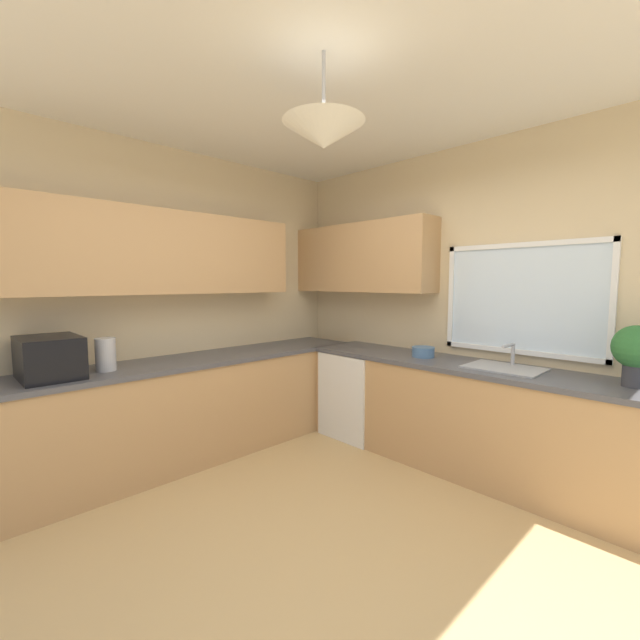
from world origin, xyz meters
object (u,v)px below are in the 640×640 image
at_px(sink_assembly, 505,367).
at_px(bowl, 423,352).
at_px(dishwasher, 360,393).
at_px(potted_plant, 637,350).
at_px(microwave, 49,357).
at_px(kettle, 106,354).

relative_size(sink_assembly, bowl, 2.75).
relative_size(dishwasher, potted_plant, 2.14).
bearing_deg(potted_plant, dishwasher, -177.92).
bearing_deg(sink_assembly, microwave, -128.97).
relative_size(microwave, potted_plant, 1.22).
relative_size(sink_assembly, potted_plant, 1.37).
height_order(microwave, bowl, microwave).
distance_m(microwave, potted_plant, 3.88).
bearing_deg(dishwasher, kettle, -106.36).
bearing_deg(bowl, sink_assembly, 0.58).
distance_m(microwave, kettle, 0.35).
distance_m(dishwasher, kettle, 2.35).
distance_m(kettle, potted_plant, 3.64).
distance_m(microwave, bowl, 2.91).
bearing_deg(microwave, bowl, 61.88).
relative_size(dishwasher, microwave, 1.76).
bearing_deg(dishwasher, sink_assembly, 1.50).
height_order(kettle, sink_assembly, kettle).
distance_m(potted_plant, bowl, 1.51).
xyz_separation_m(kettle, sink_assembly, (2.06, 2.22, -0.11)).
height_order(microwave, sink_assembly, microwave).
xyz_separation_m(sink_assembly, bowl, (-0.71, -0.01, 0.03)).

